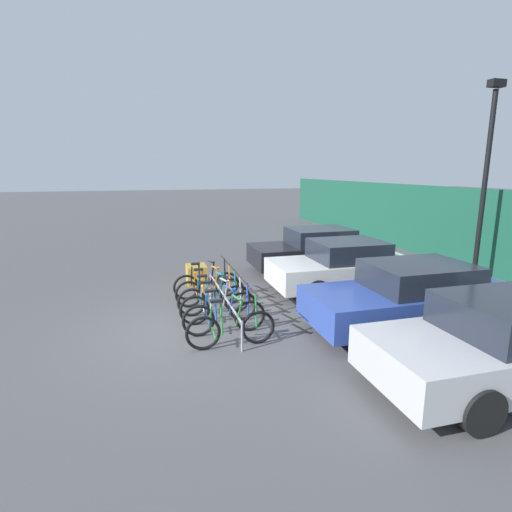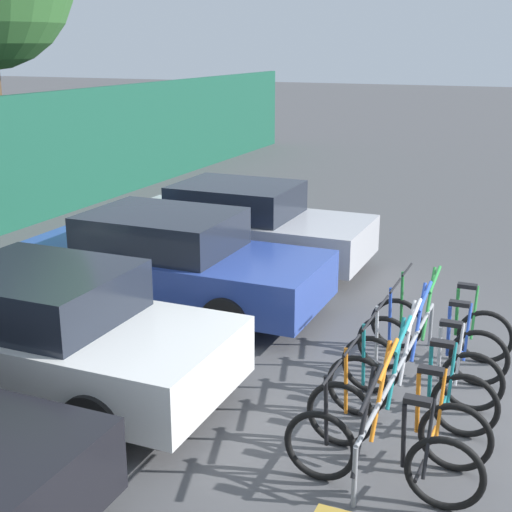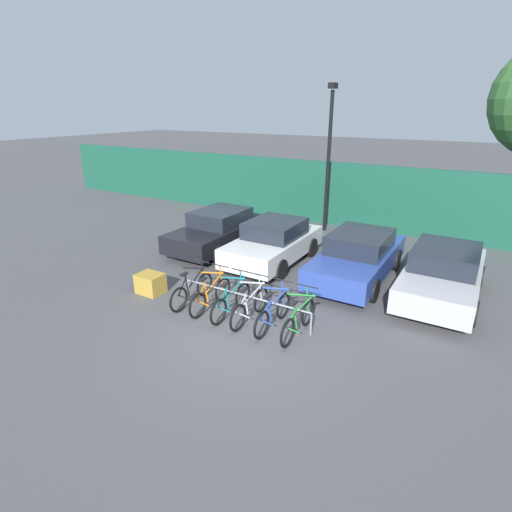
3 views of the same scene
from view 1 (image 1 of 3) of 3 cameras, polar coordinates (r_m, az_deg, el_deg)
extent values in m
plane|color=#4C4C4F|center=(8.54, -8.46, -10.37)|extent=(120.00, 120.00, 0.00)
cylinder|color=gray|center=(8.94, -4.68, -5.48)|extent=(3.53, 0.04, 0.04)
cylinder|color=gray|center=(10.68, -6.46, -4.10)|extent=(0.04, 0.04, 0.55)
cylinder|color=gray|center=(7.42, -2.00, -11.53)|extent=(0.04, 0.04, 0.55)
torus|color=black|center=(10.35, -9.95, -4.42)|extent=(0.06, 0.66, 0.66)
torus|color=black|center=(10.49, -4.22, -4.04)|extent=(0.06, 0.66, 0.66)
cylinder|color=black|center=(10.35, -6.25, -2.48)|extent=(0.60, 0.04, 0.76)
cylinder|color=black|center=(10.26, -6.58, -0.82)|extent=(0.68, 0.04, 0.16)
cylinder|color=black|center=(10.31, -8.08, -2.91)|extent=(0.14, 0.04, 0.63)
cylinder|color=black|center=(10.29, -9.19, -2.85)|extent=(0.32, 0.03, 0.58)
cylinder|color=black|center=(10.38, -8.84, -4.48)|extent=(0.40, 0.03, 0.08)
cylinder|color=black|center=(10.39, -4.48, -2.23)|extent=(0.12, 0.04, 0.69)
cylinder|color=black|center=(10.30, -4.74, -0.28)|extent=(0.52, 0.03, 0.03)
cube|color=black|center=(10.22, -8.65, -1.11)|extent=(0.10, 0.22, 0.05)
torus|color=black|center=(9.78, -9.59, -5.40)|extent=(0.06, 0.66, 0.66)
torus|color=black|center=(9.93, -3.54, -4.97)|extent=(0.06, 0.66, 0.66)
cylinder|color=orange|center=(9.78, -5.67, -3.34)|extent=(0.60, 0.04, 0.76)
cylinder|color=orange|center=(9.69, -6.02, -1.59)|extent=(0.68, 0.04, 0.16)
cylinder|color=orange|center=(9.74, -7.62, -3.80)|extent=(0.14, 0.04, 0.63)
cylinder|color=orange|center=(9.71, -8.79, -3.74)|extent=(0.32, 0.03, 0.58)
cylinder|color=orange|center=(9.81, -8.42, -5.46)|extent=(0.40, 0.03, 0.08)
cylinder|color=orange|center=(9.83, -3.80, -3.07)|extent=(0.12, 0.04, 0.69)
cylinder|color=black|center=(9.73, -4.08, -1.01)|extent=(0.52, 0.03, 0.03)
cube|color=black|center=(9.64, -8.22, -1.90)|extent=(0.10, 0.22, 0.05)
torus|color=black|center=(9.19, -9.17, -6.55)|extent=(0.06, 0.66, 0.66)
torus|color=black|center=(9.35, -2.73, -6.07)|extent=(0.06, 0.66, 0.66)
cylinder|color=#197A7F|center=(9.18, -5.00, -4.35)|extent=(0.60, 0.04, 0.76)
cylinder|color=#197A7F|center=(9.09, -5.36, -2.50)|extent=(0.68, 0.04, 0.16)
cylinder|color=#197A7F|center=(9.15, -7.06, -4.85)|extent=(0.14, 0.04, 0.63)
cylinder|color=#197A7F|center=(9.12, -8.31, -4.79)|extent=(0.32, 0.03, 0.58)
cylinder|color=#197A7F|center=(9.22, -7.93, -6.61)|extent=(0.40, 0.03, 0.08)
cylinder|color=#197A7F|center=(9.24, -3.01, -4.06)|extent=(0.12, 0.04, 0.69)
cylinder|color=black|center=(9.13, -3.29, -1.88)|extent=(0.52, 0.03, 0.03)
cube|color=black|center=(9.04, -7.70, -2.83)|extent=(0.10, 0.22, 0.05)
torus|color=black|center=(8.68, -8.76, -7.67)|extent=(0.06, 0.66, 0.66)
torus|color=black|center=(8.85, -1.95, -7.13)|extent=(0.06, 0.66, 0.66)
cylinder|color=#B7B7BC|center=(8.68, -4.33, -5.33)|extent=(0.60, 0.04, 0.76)
cylinder|color=#B7B7BC|center=(8.58, -4.71, -3.39)|extent=(0.68, 0.04, 0.16)
cylinder|color=#B7B7BC|center=(8.64, -6.52, -5.87)|extent=(0.14, 0.04, 0.63)
cylinder|color=#B7B7BC|center=(8.61, -7.85, -5.81)|extent=(0.32, 0.03, 0.58)
cylinder|color=#B7B7BC|center=(8.71, -7.44, -7.72)|extent=(0.40, 0.03, 0.08)
cylinder|color=#B7B7BC|center=(8.73, -2.23, -5.02)|extent=(0.12, 0.04, 0.69)
cylinder|color=black|center=(8.62, -2.53, -2.72)|extent=(0.52, 0.03, 0.03)
cube|color=black|center=(8.53, -7.19, -3.75)|extent=(0.10, 0.22, 0.05)
torus|color=black|center=(8.10, -8.22, -9.13)|extent=(0.06, 0.66, 0.66)
torus|color=black|center=(8.28, -0.92, -8.52)|extent=(0.06, 0.66, 0.66)
cylinder|color=#284CB7|center=(8.09, -3.46, -6.63)|extent=(0.60, 0.04, 0.76)
cylinder|color=#284CB7|center=(7.99, -3.86, -4.55)|extent=(0.68, 0.04, 0.16)
cylinder|color=#284CB7|center=(8.06, -5.81, -7.22)|extent=(0.14, 0.04, 0.63)
cylinder|color=#284CB7|center=(8.02, -7.23, -7.16)|extent=(0.32, 0.03, 0.58)
cylinder|color=#284CB7|center=(8.13, -6.80, -9.19)|extent=(0.40, 0.03, 0.08)
cylinder|color=#284CB7|center=(8.16, -1.21, -6.28)|extent=(0.12, 0.04, 0.69)
cylinder|color=black|center=(8.04, -1.52, -3.83)|extent=(0.52, 0.03, 0.03)
cube|color=black|center=(7.93, -6.52, -4.95)|extent=(0.10, 0.22, 0.05)
torus|color=black|center=(7.51, -7.57, -10.87)|extent=(0.06, 0.66, 0.66)
torus|color=black|center=(7.71, 0.30, -10.14)|extent=(0.06, 0.66, 0.66)
cylinder|color=#288438|center=(7.50, -2.42, -8.16)|extent=(0.60, 0.04, 0.76)
cylinder|color=#288438|center=(7.39, -2.84, -5.94)|extent=(0.68, 0.04, 0.16)
cylinder|color=#288438|center=(7.46, -4.96, -8.81)|extent=(0.14, 0.04, 0.63)
cylinder|color=#288438|center=(7.42, -6.49, -8.75)|extent=(0.32, 0.03, 0.58)
cylinder|color=#288438|center=(7.55, -6.04, -10.92)|extent=(0.40, 0.03, 0.08)
cylinder|color=#288438|center=(7.57, 0.00, -7.76)|extent=(0.12, 0.04, 0.69)
cylinder|color=black|center=(7.44, -0.31, -5.15)|extent=(0.52, 0.03, 0.03)
cube|color=black|center=(7.33, -5.72, -6.39)|extent=(0.10, 0.22, 0.05)
cube|color=black|center=(13.27, 8.58, 0.36)|extent=(1.80, 4.28, 0.62)
cube|color=#1E232D|center=(13.21, 9.08, 2.81)|extent=(1.58, 1.97, 0.52)
cylinder|color=black|center=(14.60, 11.64, 0.35)|extent=(0.20, 0.64, 0.64)
cylinder|color=black|center=(13.14, 15.01, -1.14)|extent=(0.20, 0.64, 0.64)
cylinder|color=black|center=(13.66, 2.33, -0.22)|extent=(0.20, 0.64, 0.64)
cylinder|color=black|center=(12.09, 4.81, -1.90)|extent=(0.20, 0.64, 0.64)
cube|color=silver|center=(11.11, 12.40, -2.12)|extent=(1.80, 3.98, 0.62)
cube|color=#1E232D|center=(11.03, 12.99, 0.79)|extent=(1.58, 1.83, 0.52)
cylinder|color=black|center=(12.44, 15.22, -1.89)|extent=(0.20, 0.64, 0.64)
cylinder|color=black|center=(11.06, 19.72, -3.94)|extent=(0.20, 0.64, 0.64)
cylinder|color=black|center=(11.46, 5.22, -2.71)|extent=(0.20, 0.64, 0.64)
cylinder|color=black|center=(9.94, 8.71, -5.14)|extent=(0.20, 0.64, 0.64)
cube|color=#2D479E|center=(8.93, 21.38, -6.23)|extent=(1.80, 4.42, 0.62)
cube|color=#1E232D|center=(8.84, 22.24, -2.63)|extent=(1.58, 2.03, 0.52)
cylinder|color=black|center=(10.41, 24.16, -5.30)|extent=(0.20, 0.64, 0.64)
cylinder|color=black|center=(9.24, 30.92, -8.16)|extent=(0.20, 0.64, 0.64)
cylinder|color=black|center=(9.03, 11.40, -7.04)|extent=(0.20, 0.64, 0.64)
cylinder|color=black|center=(7.65, 17.26, -10.97)|extent=(0.20, 0.64, 0.64)
cube|color=#B7B7BC|center=(7.27, 31.98, -11.50)|extent=(1.80, 4.28, 0.62)
cylinder|color=black|center=(7.16, 19.67, -12.79)|extent=(0.20, 0.64, 0.64)
cylinder|color=black|center=(6.03, 29.49, -18.73)|extent=(0.20, 0.64, 0.64)
cylinder|color=black|center=(13.30, 29.79, 8.23)|extent=(0.14, 0.14, 5.41)
cube|color=black|center=(13.48, 31.15, 20.36)|extent=(0.24, 0.44, 0.20)
cube|color=#B28C33|center=(11.76, -8.49, -2.63)|extent=(0.70, 0.56, 0.55)
camera|label=2|loc=(15.07, -14.63, 13.31)|focal=50.00mm
camera|label=3|loc=(7.02, -76.25, 16.39)|focal=28.00mm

